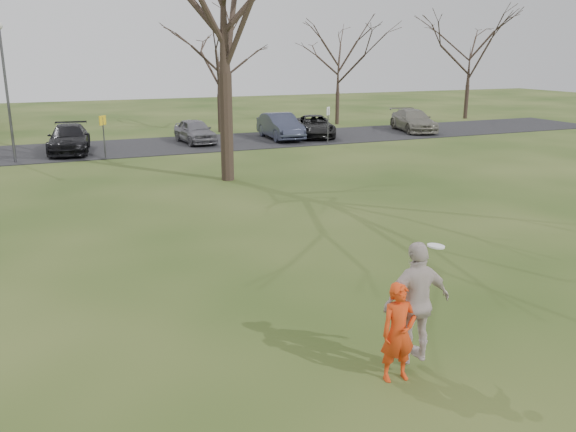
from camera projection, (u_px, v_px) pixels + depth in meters
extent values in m
plane|color=#1E380F|center=(381.00, 362.00, 9.80)|extent=(120.00, 120.00, 0.00)
cube|color=black|center=(138.00, 147.00, 32.00)|extent=(62.00, 6.50, 0.04)
imported|color=red|center=(398.00, 332.00, 9.10)|extent=(0.62, 0.44, 1.60)
imported|color=black|center=(69.00, 139.00, 30.11)|extent=(2.49, 4.95, 1.38)
imported|color=slate|center=(195.00, 131.00, 33.23)|extent=(1.87, 4.01, 1.33)
imported|color=#303548|center=(280.00, 126.00, 34.75)|extent=(1.77, 4.59, 1.49)
imported|color=black|center=(315.00, 126.00, 35.67)|extent=(3.43, 5.02, 1.28)
imported|color=gray|center=(413.00, 121.00, 38.15)|extent=(2.94, 5.05, 1.37)
imported|color=beige|center=(417.00, 302.00, 9.26)|extent=(1.17, 0.51, 1.98)
cylinder|color=white|center=(436.00, 246.00, 9.03)|extent=(0.27, 0.27, 0.05)
cylinder|color=#47474C|center=(8.00, 98.00, 26.74)|extent=(0.12, 0.12, 6.00)
cylinder|color=#47474C|center=(104.00, 138.00, 28.32)|extent=(0.06, 0.06, 2.00)
cube|color=yellow|center=(103.00, 120.00, 28.10)|extent=(0.35, 0.35, 0.45)
cylinder|color=#47474C|center=(328.00, 126.00, 32.82)|extent=(0.06, 0.06, 2.00)
cube|color=silver|center=(328.00, 111.00, 32.59)|extent=(0.35, 0.35, 0.45)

